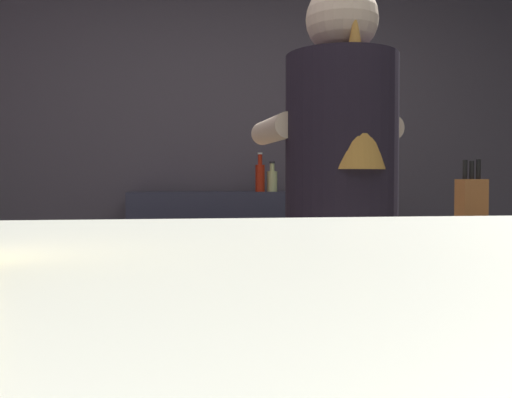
# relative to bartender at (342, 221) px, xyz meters

# --- Properties ---
(wall_back) EXTENTS (5.20, 0.10, 2.70)m
(wall_back) POSITION_rel_bartender_xyz_m (-0.15, 1.95, 0.36)
(wall_back) COLOR #524B52
(wall_back) RESTS_ON ground
(prep_counter) EXTENTS (2.10, 0.60, 0.92)m
(prep_counter) POSITION_rel_bartender_xyz_m (0.20, 0.46, -0.53)
(prep_counter) COLOR brown
(prep_counter) RESTS_ON ground
(back_shelf) EXTENTS (0.98, 0.36, 1.05)m
(back_shelf) POSITION_rel_bartender_xyz_m (-0.28, 1.67, -0.47)
(back_shelf) COLOR #313243
(back_shelf) RESTS_ON ground
(bartender) EXTENTS (0.45, 0.53, 1.71)m
(bartender) POSITION_rel_bartender_xyz_m (0.00, 0.00, 0.00)
(bartender) COLOR #2B2836
(bartender) RESTS_ON ground
(knife_block) EXTENTS (0.10, 0.08, 0.28)m
(knife_block) POSITION_rel_bartender_xyz_m (0.65, 0.40, 0.04)
(knife_block) COLOR #96592E
(knife_block) RESTS_ON prep_counter
(mixing_bowl) EXTENTS (0.16, 0.16, 0.05)m
(mixing_bowl) POSITION_rel_bartender_xyz_m (-0.20, 0.43, -0.05)
(mixing_bowl) COLOR #C94A3B
(mixing_bowl) RESTS_ON prep_counter
(chefs_knife) EXTENTS (0.24, 0.04, 0.01)m
(chefs_knife) POSITION_rel_bartender_xyz_m (0.28, 0.41, -0.07)
(chefs_knife) COLOR silver
(chefs_knife) RESTS_ON prep_counter
(bottle_olive_oil) EXTENTS (0.06, 0.06, 0.18)m
(bottle_olive_oil) POSITION_rel_bartender_xyz_m (0.08, 1.67, 0.13)
(bottle_olive_oil) COLOR #CED585
(bottle_olive_oil) RESTS_ON back_shelf
(bottle_vinegar) EXTENTS (0.06, 0.06, 0.23)m
(bottle_vinegar) POSITION_rel_bartender_xyz_m (-0.00, 1.64, 0.15)
(bottle_vinegar) COLOR red
(bottle_vinegar) RESTS_ON back_shelf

